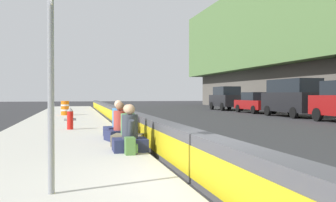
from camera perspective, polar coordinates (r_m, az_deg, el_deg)
name	(u,v)px	position (r m, az deg, el deg)	size (l,w,h in m)	color
ground_plane	(212,190)	(6.28, 6.68, -13.07)	(160.00, 160.00, 0.00)	#2B2B2D
sidewalk_strip	(38,196)	(5.92, -18.88, -13.30)	(80.00, 4.40, 0.14)	#B5B2A8
jersey_barrier	(212,163)	(6.19, 6.66, -9.26)	(76.00, 0.45, 0.85)	#47474C
route_sign_post	(51,45)	(5.56, -17.12, 8.03)	(0.44, 0.09, 3.60)	gray
fire_hydrant	(70,118)	(15.56, -14.45, -2.49)	(0.26, 0.46, 0.88)	red
seated_person_foreground	(130,136)	(9.37, -5.74, -5.30)	(0.73, 0.83, 1.15)	#23284C
seated_person_middle	(128,133)	(10.43, -6.04, -4.72)	(0.90, 0.98, 1.12)	#706651
seated_person_rear	(120,128)	(11.60, -7.18, -4.09)	(0.87, 0.96, 1.15)	#23284C
seated_person_far	(118,125)	(12.70, -7.43, -3.58)	(0.88, 0.98, 1.20)	#23284C
backpack	(130,146)	(8.86, -5.65, -6.74)	(0.32, 0.28, 0.40)	#4C7A3D
construction_barrel	(65,108)	(26.33, -15.17, -1.02)	(0.54, 0.54, 0.95)	orange
parked_car_fourth	(293,97)	(27.14, 18.17, 0.58)	(5.13, 2.15, 2.56)	black
parked_car_midline	(255,102)	(32.02, 12.97, -0.22)	(4.51, 1.97, 1.71)	maroon
parked_car_far	(226,98)	(37.41, 8.69, 0.46)	(4.86, 2.19, 2.28)	black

